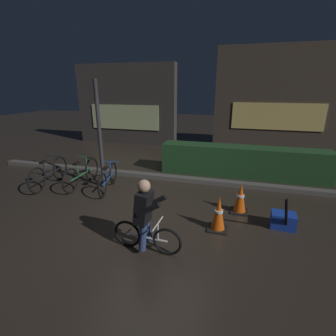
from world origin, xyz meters
name	(u,v)px	position (x,y,z in m)	size (l,w,h in m)	color
ground_plane	(151,217)	(0.00, 0.00, 0.00)	(40.00, 40.00, 0.00)	#2D261E
sidewalk_curb	(176,178)	(0.00, 2.20, 0.06)	(12.00, 0.24, 0.12)	#56544F
hedge_row	(242,161)	(1.80, 3.10, 0.45)	(4.80, 0.70, 0.90)	#214723
storefront_left	(126,105)	(-3.45, 6.50, 1.78)	(4.70, 0.54, 3.57)	#383330
storefront_right	(278,99)	(3.14, 7.20, 2.09)	(5.18, 0.54, 4.20)	#42382D
street_post	(100,136)	(-1.76, 1.20, 1.38)	(0.10, 0.10, 2.77)	#2D2D33
parked_bike_leftmost	(49,173)	(-3.23, 0.90, 0.35)	(0.46, 1.68, 0.78)	black
parked_bike_left_mid	(82,174)	(-2.36, 1.11, 0.34)	(0.46, 1.62, 0.75)	black
parked_bike_center_left	(108,178)	(-1.54, 1.05, 0.32)	(0.46, 1.50, 0.70)	black
traffic_cone_near	(219,214)	(1.37, -0.10, 0.33)	(0.36, 0.36, 0.67)	black
traffic_cone_far	(240,198)	(1.77, 0.72, 0.32)	(0.36, 0.36, 0.66)	black
blue_crate	(283,220)	(2.57, 0.30, 0.15)	(0.44, 0.32, 0.30)	#193DB7
cyclist	(145,216)	(0.28, -1.03, 0.63)	(1.19, 0.53, 1.25)	black
closed_umbrella	(286,215)	(2.55, 0.05, 0.39)	(0.05, 0.05, 0.85)	black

